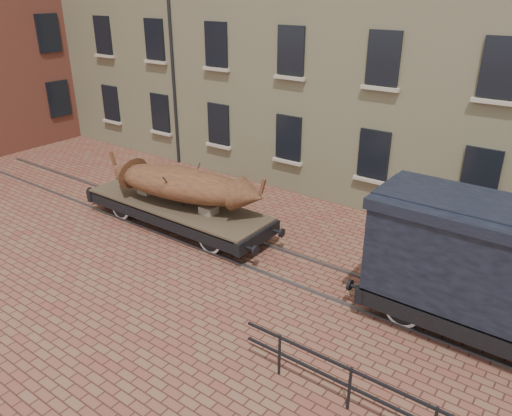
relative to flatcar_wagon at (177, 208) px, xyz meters
The scene contains 6 objects.
ground 3.76m from the flatcar_wagon, ahead, with size 90.00×90.00×0.00m, color brown.
warehouse_cream 13.57m from the flatcar_wagon, 56.18° to the left, with size 40.00×10.19×14.00m.
rail_track 3.76m from the flatcar_wagon, ahead, with size 30.00×1.52×0.06m.
flatcar_wagon is the anchor object (origin of this frame).
iron_boat 1.01m from the flatcar_wagon, ahead, with size 5.89×2.45×1.44m.
goods_van 9.94m from the flatcar_wagon, ahead, with size 6.28×2.29×3.25m.
Camera 1 is at (7.47, -10.69, 7.48)m, focal length 35.00 mm.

